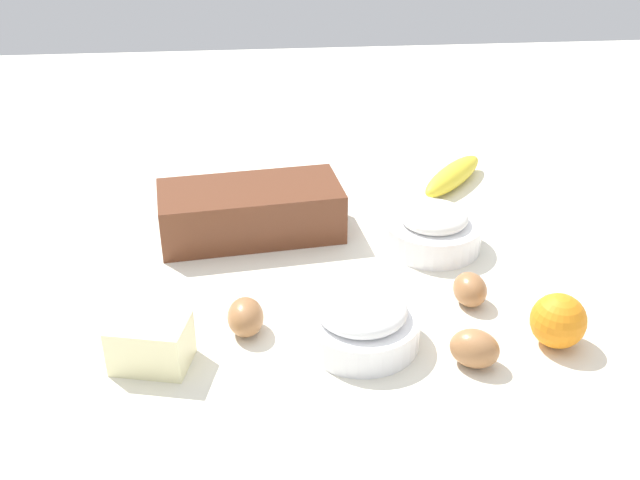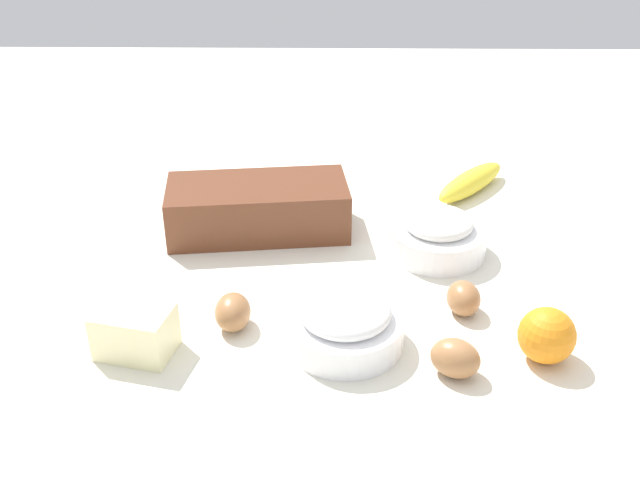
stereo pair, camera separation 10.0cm
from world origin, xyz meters
TOP-DOWN VIEW (x-y plane):
  - ground_plane at (0.00, 0.00)m, footprint 2.40×2.40m
  - loaf_pan at (-0.10, 0.10)m, footprint 0.29×0.16m
  - flour_bowl at (0.18, 0.03)m, footprint 0.15×0.15m
  - sugar_bowl at (0.03, -0.19)m, footprint 0.15×0.15m
  - banana at (0.26, 0.25)m, footprint 0.16×0.17m
  - orange_fruit at (0.27, -0.22)m, footprint 0.07×0.07m
  - butter_block at (-0.22, -0.21)m, footprint 0.10×0.08m
  - egg_near_butter at (0.19, -0.12)m, footprint 0.05×0.06m
  - egg_beside_bowl at (0.16, -0.25)m, footprint 0.07×0.07m
  - egg_loose at (-0.11, -0.16)m, footprint 0.05×0.06m

SIDE VIEW (x-z plane):
  - ground_plane at x=0.00m, z-range -0.02..0.00m
  - banana at x=0.26m, z-range 0.00..0.04m
  - egg_near_butter at x=0.19m, z-range 0.00..0.04m
  - egg_loose at x=-0.11m, z-range 0.00..0.05m
  - egg_beside_bowl at x=0.16m, z-range 0.00..0.05m
  - butter_block at x=-0.22m, z-range 0.00..0.06m
  - flour_bowl at x=0.18m, z-range 0.00..0.07m
  - sugar_bowl at x=0.03m, z-range 0.00..0.07m
  - orange_fruit at x=0.27m, z-range 0.00..0.07m
  - loaf_pan at x=-0.10m, z-range 0.00..0.08m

